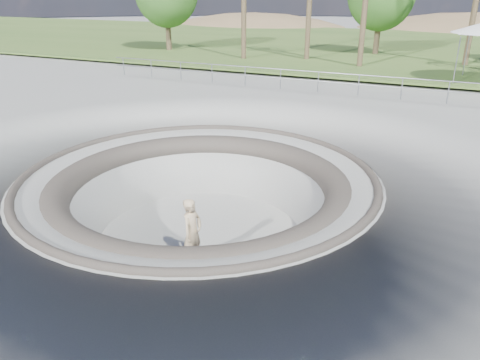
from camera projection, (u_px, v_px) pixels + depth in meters
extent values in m
plane|color=#969692|center=(199.00, 175.00, 13.47)|extent=(180.00, 180.00, 0.00)
torus|color=#969692|center=(201.00, 236.00, 14.23)|extent=(14.00, 14.00, 4.00)
cylinder|color=#969692|center=(201.00, 235.00, 14.21)|extent=(6.60, 6.60, 0.10)
torus|color=#464038|center=(199.00, 176.00, 13.48)|extent=(10.24, 10.24, 0.24)
torus|color=#464038|center=(200.00, 190.00, 13.64)|extent=(8.91, 8.91, 0.81)
cube|color=#3D5B24|center=(387.00, 46.00, 41.89)|extent=(180.00, 36.00, 0.12)
ellipsoid|color=brown|center=(254.00, 70.00, 70.63)|extent=(50.40, 36.00, 23.40)
ellipsoid|color=brown|center=(471.00, 90.00, 63.62)|extent=(61.60, 44.00, 28.60)
cylinder|color=gray|center=(319.00, 72.00, 23.08)|extent=(25.00, 0.05, 0.05)
cylinder|color=gray|center=(318.00, 81.00, 23.26)|extent=(25.00, 0.05, 0.05)
cube|color=brown|center=(194.00, 263.00, 12.51)|extent=(0.79, 0.36, 0.02)
cylinder|color=#B8B8BD|center=(194.00, 264.00, 12.52)|extent=(0.06, 0.16, 0.03)
cylinder|color=#B8B8BD|center=(194.00, 264.00, 12.52)|extent=(0.06, 0.16, 0.03)
cylinder|color=beige|center=(194.00, 265.00, 12.52)|extent=(0.06, 0.04, 0.06)
cylinder|color=beige|center=(194.00, 265.00, 12.52)|extent=(0.06, 0.04, 0.06)
cylinder|color=beige|center=(194.00, 265.00, 12.52)|extent=(0.06, 0.04, 0.06)
cylinder|color=beige|center=(194.00, 265.00, 12.52)|extent=(0.06, 0.04, 0.06)
imported|color=tan|center=(192.00, 232.00, 12.15)|extent=(0.48, 0.70, 1.87)
cylinder|color=gray|center=(461.00, 61.00, 24.24)|extent=(0.06, 0.06, 2.43)
cylinder|color=gray|center=(462.00, 54.00, 26.84)|extent=(0.06, 0.06, 2.43)
cylinder|color=brown|center=(168.00, 23.00, 38.01)|extent=(0.44, 0.44, 4.38)
cylinder|color=brown|center=(378.00, 27.00, 35.73)|extent=(0.44, 0.44, 4.20)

